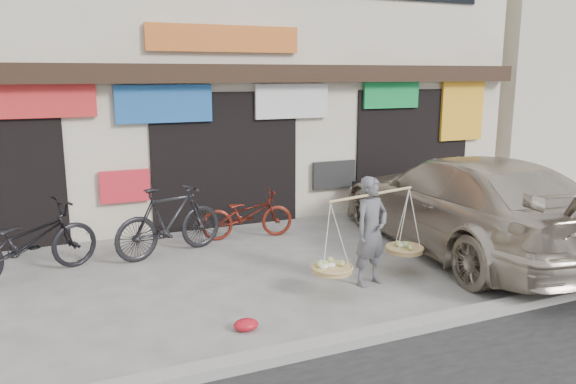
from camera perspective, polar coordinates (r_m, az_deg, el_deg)
name	(u,v)px	position (r m, az deg, el deg)	size (l,w,h in m)	color
ground	(300,283)	(8.45, 1.20, -9.20)	(70.00, 70.00, 0.00)	gray
kerb	(372,335)	(6.81, 8.52, -14.19)	(70.00, 0.25, 0.12)	gray
shophouse_block	(187,57)	(13.97, -10.20, 13.39)	(14.00, 6.32, 7.00)	beige
neighbor_east	(571,69)	(21.98, 26.78, 11.08)	(12.00, 7.00, 6.40)	#C0B69F
street_vendor	(371,236)	(8.27, 8.42, -4.40)	(2.01, 0.91, 1.61)	#5A5A5F
bike_0	(27,242)	(9.35, -25.01, -4.59)	(0.75, 2.16, 1.14)	black
bike_1	(170,221)	(9.74, -11.94, -2.87)	(0.56, 2.00, 1.20)	black
bike_2	(247,214)	(10.57, -4.17, -2.28)	(0.61, 1.74, 0.91)	#611A10
suv	(464,203)	(10.22, 17.47, -1.10)	(2.88, 5.98, 1.68)	#B4A691
red_bag	(246,325)	(6.99, -4.29, -13.29)	(0.31, 0.25, 0.14)	red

